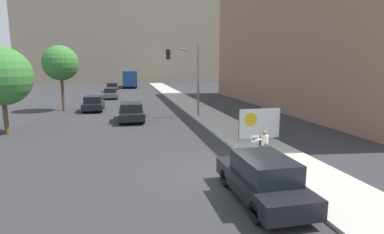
{
  "coord_description": "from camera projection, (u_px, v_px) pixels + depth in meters",
  "views": [
    {
      "loc": [
        -3.83,
        -11.03,
        4.4
      ],
      "look_at": [
        -0.18,
        5.41,
        1.45
      ],
      "focal_mm": 28.0,
      "sensor_mm": 36.0,
      "label": 1
    }
  ],
  "objects": [
    {
      "name": "ground_plane",
      "position": [
        225.0,
        174.0,
        12.19
      ],
      "size": [
        160.0,
        160.0,
        0.0
      ],
      "primitive_type": "plane",
      "color": "#303033"
    },
    {
      "name": "sidewalk_curb",
      "position": [
        204.0,
        113.0,
        27.26
      ],
      "size": [
        3.08,
        90.0,
        0.12
      ],
      "primitive_type": "cube",
      "color": "#B7B2A8",
      "rests_on": "ground_plane"
    },
    {
      "name": "building_backdrop_far",
      "position": [
        130.0,
        21.0,
        75.61
      ],
      "size": [
        52.0,
        12.0,
        30.76
      ],
      "color": "gray",
      "rests_on": "ground_plane"
    },
    {
      "name": "building_backdrop_right",
      "position": [
        314.0,
        31.0,
        30.39
      ],
      "size": [
        10.0,
        32.0,
        15.5
      ],
      "color": "#936B56",
      "rests_on": "ground_plane"
    },
    {
      "name": "seated_protester",
      "position": [
        265.0,
        143.0,
        14.15
      ],
      "size": [
        0.92,
        0.77,
        1.21
      ],
      "rotation": [
        0.0,
        0.0,
        -0.38
      ],
      "color": "#474C56",
      "rests_on": "sidewalk_curb"
    },
    {
      "name": "jogger_on_sidewalk",
      "position": [
        263.0,
        123.0,
        17.32
      ],
      "size": [
        0.34,
        0.34,
        1.83
      ],
      "rotation": [
        0.0,
        0.0,
        2.84
      ],
      "color": "#334775",
      "rests_on": "sidewalk_curb"
    },
    {
      "name": "protest_banner",
      "position": [
        259.0,
        124.0,
        17.05
      ],
      "size": [
        2.55,
        0.06,
        1.83
      ],
      "color": "slate",
      "rests_on": "sidewalk_curb"
    },
    {
      "name": "traffic_light_pole",
      "position": [
        187.0,
        69.0,
        25.1
      ],
      "size": [
        2.6,
        2.37,
        5.85
      ],
      "color": "slate",
      "rests_on": "sidewalk_curb"
    },
    {
      "name": "parked_car_curbside",
      "position": [
        262.0,
        179.0,
        9.72
      ],
      "size": [
        1.75,
        4.32,
        1.52
      ],
      "color": "black",
      "rests_on": "ground_plane"
    },
    {
      "name": "car_on_road_nearest",
      "position": [
        131.0,
        112.0,
        23.63
      ],
      "size": [
        1.9,
        4.47,
        1.45
      ],
      "color": "black",
      "rests_on": "ground_plane"
    },
    {
      "name": "car_on_road_midblock",
      "position": [
        93.0,
        103.0,
        28.87
      ],
      "size": [
        1.8,
        4.28,
        1.44
      ],
      "color": "black",
      "rests_on": "ground_plane"
    },
    {
      "name": "car_on_road_distant",
      "position": [
        111.0,
        93.0,
        39.48
      ],
      "size": [
        1.76,
        4.66,
        1.4
      ],
      "color": "#565B60",
      "rests_on": "ground_plane"
    },
    {
      "name": "car_on_road_far_lane",
      "position": [
        112.0,
        87.0,
        49.15
      ],
      "size": [
        1.86,
        4.7,
        1.45
      ],
      "color": "maroon",
      "rests_on": "ground_plane"
    },
    {
      "name": "city_bus_on_road",
      "position": [
        130.0,
        78.0,
        58.98
      ],
      "size": [
        2.6,
        10.02,
        3.21
      ],
      "color": "navy",
      "rests_on": "ground_plane"
    },
    {
      "name": "street_tree_near_curb",
      "position": [
        1.0,
        76.0,
        18.57
      ],
      "size": [
        3.68,
        3.68,
        5.54
      ],
      "color": "brown",
      "rests_on": "ground_plane"
    },
    {
      "name": "street_tree_midblock",
      "position": [
        60.0,
        63.0,
        28.27
      ],
      "size": [
        3.31,
        3.31,
        6.21
      ],
      "color": "brown",
      "rests_on": "ground_plane"
    }
  ]
}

